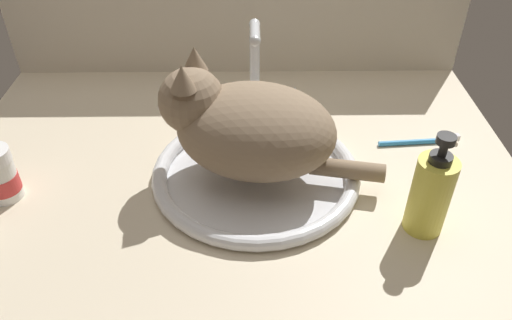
{
  "coord_description": "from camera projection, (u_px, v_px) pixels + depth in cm",
  "views": [
    {
      "loc": [
        3.18,
        -72.89,
        60.39
      ],
      "look_at": [
        4.04,
        -4.23,
        7.0
      ],
      "focal_mm": 35.02,
      "sensor_mm": 36.0,
      "label": 1
    }
  ],
  "objects": [
    {
      "name": "countertop",
      "position": [
        234.0,
        169.0,
        0.94
      ],
      "size": [
        104.86,
        72.13,
        3.0
      ],
      "primitive_type": "cube",
      "color": "beige",
      "rests_on": "ground"
    },
    {
      "name": "cat",
      "position": [
        244.0,
        126.0,
        0.83
      ],
      "size": [
        38.62,
        24.9,
        20.21
      ],
      "color": "#8C755B",
      "rests_on": "sink_basin"
    },
    {
      "name": "faucet",
      "position": [
        255.0,
        81.0,
        1.01
      ],
      "size": [
        19.82,
        10.27,
        20.81
      ],
      "color": "silver",
      "rests_on": "countertop"
    },
    {
      "name": "toothbrush",
      "position": [
        421.0,
        141.0,
        0.97
      ],
      "size": [
        15.96,
        2.39,
        1.7
      ],
      "color": "#338CD1",
      "rests_on": "countertop"
    },
    {
      "name": "sink_basin",
      "position": [
        256.0,
        173.0,
        0.89
      ],
      "size": [
        36.79,
        36.79,
        2.64
      ],
      "color": "white",
      "rests_on": "countertop"
    },
    {
      "name": "backsplash_wall",
      "position": [
        236.0,
        17.0,
        1.14
      ],
      "size": [
        104.86,
        2.4,
        32.29
      ],
      "primitive_type": "cube",
      "color": "beige",
      "rests_on": "ground"
    },
    {
      "name": "soap_pump_bottle",
      "position": [
        431.0,
        194.0,
        0.76
      ],
      "size": [
        6.1,
        6.1,
        17.69
      ],
      "color": "#E5DB4C",
      "rests_on": "countertop"
    },
    {
      "name": "pill_bottle",
      "position": [
        0.0,
        176.0,
        0.83
      ],
      "size": [
        5.69,
        5.69,
        9.73
      ],
      "color": "white",
      "rests_on": "countertop"
    }
  ]
}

